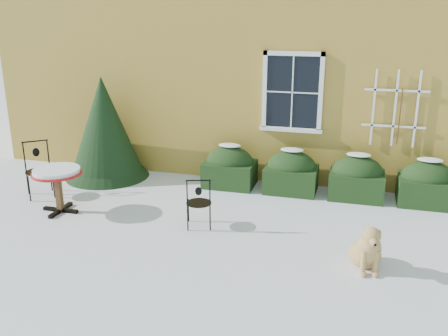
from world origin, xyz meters
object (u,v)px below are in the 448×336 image
(patio_chair_far, at_px, (39,169))
(dog, at_px, (367,250))
(evergreen_shrub, at_px, (105,137))
(bistro_table, at_px, (57,176))
(patio_chair_near, at_px, (199,202))

(patio_chair_far, relative_size, dog, 1.30)
(evergreen_shrub, bearing_deg, bistro_table, -86.64)
(bistro_table, xyz_separation_m, patio_chair_far, (-0.86, 0.66, -0.15))
(bistro_table, relative_size, patio_chair_far, 0.83)
(evergreen_shrub, xyz_separation_m, patio_chair_far, (-0.74, -1.41, -0.35))
(patio_chair_near, xyz_separation_m, dog, (2.79, -0.74, -0.16))
(patio_chair_far, bearing_deg, dog, -51.85)
(patio_chair_far, distance_m, dog, 6.49)
(bistro_table, xyz_separation_m, dog, (5.48, -0.69, -0.40))
(patio_chair_far, bearing_deg, patio_chair_near, -49.57)
(bistro_table, relative_size, patio_chair_near, 0.99)
(evergreen_shrub, height_order, bistro_table, evergreen_shrub)
(bistro_table, height_order, patio_chair_far, patio_chair_far)
(bistro_table, xyz_separation_m, patio_chair_near, (2.69, 0.05, -0.24))
(evergreen_shrub, bearing_deg, patio_chair_far, -117.69)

